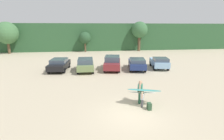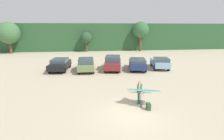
% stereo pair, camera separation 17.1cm
% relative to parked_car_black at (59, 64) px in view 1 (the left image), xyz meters
% --- Properties ---
extents(ground_plane, '(120.00, 120.00, 0.00)m').
position_rel_parked_car_black_xyz_m(ground_plane, '(6.03, -12.43, -0.77)').
color(ground_plane, '#C1B293').
extents(hillside_ridge, '(108.00, 12.00, 6.03)m').
position_rel_parked_car_black_xyz_m(hillside_ridge, '(6.03, 23.55, 2.25)').
color(hillside_ridge, '#2D5633').
rests_on(hillside_ridge, ground_plane).
extents(tree_ridge_back, '(4.33, 4.33, 6.27)m').
position_rel_parked_car_black_xyz_m(tree_ridge_back, '(-12.18, 16.03, 3.32)').
color(tree_ridge_back, brown).
rests_on(tree_ridge_back, ground_plane).
extents(tree_center_right, '(2.49, 2.49, 4.25)m').
position_rel_parked_car_black_xyz_m(tree_center_right, '(2.98, 16.67, 2.20)').
color(tree_center_right, brown).
rests_on(tree_center_right, ground_plane).
extents(tree_center_left, '(3.53, 3.53, 6.43)m').
position_rel_parked_car_black_xyz_m(tree_center_left, '(14.90, 16.64, 3.82)').
color(tree_center_left, brown).
rests_on(tree_center_left, ground_plane).
extents(parked_car_black, '(2.35, 4.66, 1.42)m').
position_rel_parked_car_black_xyz_m(parked_car_black, '(0.00, 0.00, 0.00)').
color(parked_car_black, black).
rests_on(parked_car_black, ground_plane).
extents(parked_car_olive_green, '(1.93, 4.20, 1.56)m').
position_rel_parked_car_black_xyz_m(parked_car_olive_green, '(3.19, -0.86, 0.07)').
color(parked_car_olive_green, '#6B7F4C').
rests_on(parked_car_olive_green, ground_plane).
extents(parked_car_maroon, '(2.69, 4.87, 1.71)m').
position_rel_parked_car_black_xyz_m(parked_car_maroon, '(6.51, -0.45, 0.11)').
color(parked_car_maroon, maroon).
rests_on(parked_car_maroon, ground_plane).
extents(parked_car_navy, '(2.74, 4.77, 1.42)m').
position_rel_parked_car_black_xyz_m(parked_car_navy, '(9.56, -0.87, 0.02)').
color(parked_car_navy, navy).
rests_on(parked_car_navy, ground_plane).
extents(parked_car_sky_blue, '(2.57, 4.41, 1.49)m').
position_rel_parked_car_black_xyz_m(parked_car_sky_blue, '(12.59, -0.62, 0.03)').
color(parked_car_sky_blue, '#84ADD1').
rests_on(parked_car_sky_blue, ground_plane).
extents(person_adult, '(0.46, 0.75, 1.61)m').
position_rel_parked_car_black_xyz_m(person_adult, '(7.03, -10.74, 0.14)').
color(person_adult, '#26593F').
rests_on(person_adult, ground_plane).
extents(person_child, '(0.31, 0.44, 1.14)m').
position_rel_parked_car_black_xyz_m(person_child, '(7.00, -11.38, -0.13)').
color(person_child, '#4C4C51').
rests_on(person_child, ground_plane).
extents(surfboard_white, '(2.01, 0.96, 0.22)m').
position_rel_parked_car_black_xyz_m(surfboard_white, '(7.16, -10.83, 0.03)').
color(surfboard_white, white).
extents(surfboard_teal, '(2.30, 1.26, 0.17)m').
position_rel_parked_car_black_xyz_m(surfboard_teal, '(7.15, -11.26, 0.35)').
color(surfboard_teal, teal).
extents(backpack_dropped, '(0.24, 0.34, 0.45)m').
position_rel_parked_car_black_xyz_m(backpack_dropped, '(7.33, -11.85, -0.54)').
color(backpack_dropped, '#2D4C33').
rests_on(backpack_dropped, ground_plane).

